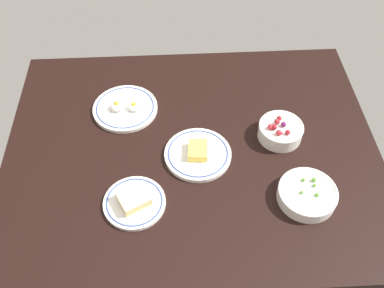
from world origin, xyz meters
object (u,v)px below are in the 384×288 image
at_px(plate_cheese, 198,154).
at_px(plate_sandwich, 134,201).
at_px(bowl_peas, 307,194).
at_px(plate_eggs, 125,108).
at_px(bowl_berries, 280,131).

bearing_deg(plate_cheese, plate_sandwich, 40.76).
bearing_deg(bowl_peas, plate_eggs, -35.88).
relative_size(plate_cheese, plate_sandwich, 1.17).
distance_m(plate_eggs, bowl_berries, 0.53).
height_order(bowl_peas, bowl_berries, bowl_berries).
height_order(plate_cheese, plate_sandwich, plate_sandwich).
distance_m(plate_cheese, plate_sandwich, 0.26).
distance_m(plate_eggs, bowl_peas, 0.67).
bearing_deg(bowl_peas, bowl_berries, -81.98).
height_order(plate_eggs, plate_sandwich, plate_eggs).
bearing_deg(bowl_berries, plate_eggs, -16.44).
bearing_deg(bowl_berries, plate_cheese, 13.70).
relative_size(plate_eggs, bowl_berries, 1.54).
distance_m(plate_eggs, plate_cheese, 0.32).
height_order(bowl_peas, plate_cheese, bowl_peas).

